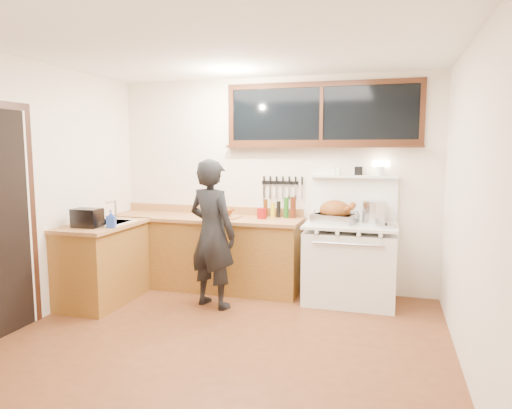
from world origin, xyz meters
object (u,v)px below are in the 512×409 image
(vintage_stove, at_px, (350,261))
(cutting_board, at_px, (224,214))
(man, at_px, (212,234))
(roast_turkey, at_px, (335,214))

(vintage_stove, xyz_separation_m, cutting_board, (-1.52, 0.01, 0.48))
(man, xyz_separation_m, roast_turkey, (1.26, 0.62, 0.19))
(vintage_stove, relative_size, cutting_board, 4.35)
(vintage_stove, xyz_separation_m, roast_turkey, (-0.18, 0.03, 0.54))
(man, relative_size, roast_turkey, 3.00)
(roast_turkey, bearing_deg, cutting_board, -179.13)
(cutting_board, relative_size, roast_turkey, 0.68)
(vintage_stove, bearing_deg, man, -157.69)
(vintage_stove, relative_size, roast_turkey, 2.94)
(vintage_stove, height_order, cutting_board, vintage_stove)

